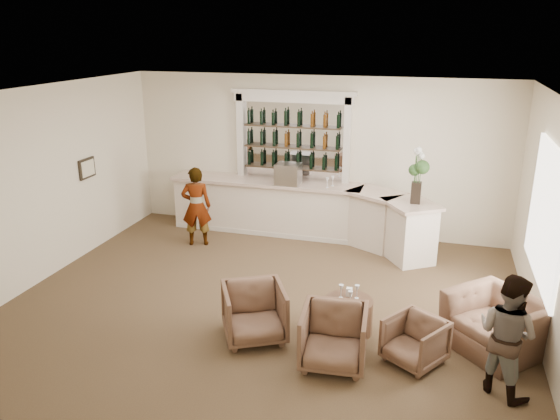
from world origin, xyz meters
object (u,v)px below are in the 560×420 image
object	(u,v)px
bar_counter	(302,211)
espresso_machine	(288,174)
guest	(507,335)
armchair_left	(254,313)
armchair_center	(334,337)
armchair_right	(415,341)
cocktail_table	(348,316)
sommelier	(196,206)
flower_vase	(418,172)
armchair_far	(497,324)

from	to	relation	value
bar_counter	espresso_machine	world-z (taller)	espresso_machine
guest	armchair_left	world-z (taller)	guest
armchair_center	espresso_machine	size ratio (longest dim) A/B	1.73
espresso_machine	armchair_right	bearing A→B (deg)	-54.62
bar_counter	armchair_center	world-z (taller)	bar_counter
bar_counter	armchair_left	xyz separation A→B (m)	(0.32, -4.05, -0.18)
cocktail_table	armchair_left	xyz separation A→B (m)	(-1.24, -0.54, 0.14)
armchair_right	sommelier	bearing A→B (deg)	178.79
guest	armchair_left	distance (m)	3.27
guest	flower_vase	bearing A→B (deg)	-32.59
bar_counter	armchair_far	xyz separation A→B (m)	(3.56, -3.41, -0.19)
bar_counter	flower_vase	size ratio (longest dim) A/B	5.50
bar_counter	sommelier	size ratio (longest dim) A/B	3.54
bar_counter	armchair_center	size ratio (longest dim) A/B	6.69
armchair_left	armchair_right	xyz separation A→B (m)	(2.20, 0.01, -0.08)
bar_counter	armchair_center	xyz separation A→B (m)	(1.51, -4.36, -0.19)
cocktail_table	armchair_far	distance (m)	2.01
sommelier	armchair_far	xyz separation A→B (m)	(5.50, -2.41, -0.42)
armchair_left	espresso_machine	bearing A→B (deg)	70.78
bar_counter	cocktail_table	bearing A→B (deg)	-65.99
armchair_right	guest	bearing A→B (deg)	16.54
guest	flower_vase	distance (m)	4.06
bar_counter	guest	bearing A→B (deg)	-50.65
flower_vase	guest	bearing A→B (deg)	-71.02
espresso_machine	sommelier	bearing A→B (deg)	-149.96
armchair_left	armchair_right	bearing A→B (deg)	-27.73
armchair_far	espresso_machine	distance (m)	5.21
bar_counter	guest	distance (m)	5.62
armchair_center	armchair_far	xyz separation A→B (m)	(2.05, 0.96, -0.01)
cocktail_table	armchair_center	size ratio (longest dim) A/B	0.82
armchair_right	armchair_far	distance (m)	1.22
cocktail_table	armchair_left	distance (m)	1.36
armchair_left	flower_vase	xyz separation A→B (m)	(1.96, 3.43, 1.33)
armchair_far	cocktail_table	bearing A→B (deg)	-132.57
bar_counter	armchair_left	world-z (taller)	bar_counter
sommelier	guest	distance (m)	6.44
sommelier	guest	world-z (taller)	sommelier
bar_counter	armchair_center	bearing A→B (deg)	-70.86
armchair_center	flower_vase	distance (m)	4.05
espresso_machine	bar_counter	bearing A→B (deg)	9.97
flower_vase	armchair_right	bearing A→B (deg)	-85.95
guest	armchair_left	size ratio (longest dim) A/B	1.77
armchair_left	armchair_far	world-z (taller)	armchair_left
espresso_machine	armchair_far	bearing A→B (deg)	-40.91
armchair_far	espresso_machine	size ratio (longest dim) A/B	2.38
espresso_machine	guest	bearing A→B (deg)	-47.95
flower_vase	cocktail_table	bearing A→B (deg)	-103.94
armchair_far	flower_vase	size ratio (longest dim) A/B	1.13
sommelier	espresso_machine	size ratio (longest dim) A/B	3.26
cocktail_table	sommelier	distance (m)	4.35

